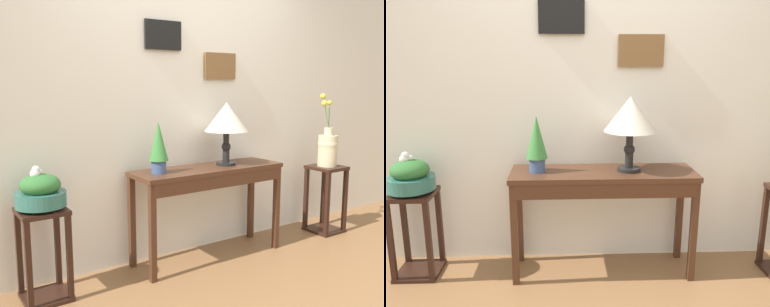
% 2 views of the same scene
% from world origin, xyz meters
% --- Properties ---
extents(back_wall_with_art, '(9.00, 0.13, 2.80)m').
position_xyz_m(back_wall_with_art, '(0.00, 1.47, 1.40)').
color(back_wall_with_art, silver).
rests_on(back_wall_with_art, ground).
extents(console_table, '(1.28, 0.40, 0.76)m').
position_xyz_m(console_table, '(0.12, 1.15, 0.65)').
color(console_table, '#472819').
rests_on(console_table, ground).
extents(table_lamp, '(0.36, 0.36, 0.52)m').
position_xyz_m(table_lamp, '(0.30, 1.18, 1.15)').
color(table_lamp, black).
rests_on(table_lamp, console_table).
extents(potted_plant_on_console, '(0.15, 0.15, 0.39)m').
position_xyz_m(potted_plant_on_console, '(-0.34, 1.18, 0.98)').
color(potted_plant_on_console, '#3D5684').
rests_on(potted_plant_on_console, console_table).
extents(pedestal_stand_left, '(0.30, 0.30, 0.62)m').
position_xyz_m(pedestal_stand_left, '(-1.21, 1.19, 0.31)').
color(pedestal_stand_left, black).
rests_on(pedestal_stand_left, ground).
extents(planter_bowl_wide_left, '(0.32, 0.32, 0.29)m').
position_xyz_m(planter_bowl_wide_left, '(-1.21, 1.19, 0.74)').
color(planter_bowl_wide_left, '#2D665B').
rests_on(planter_bowl_wide_left, pedestal_stand_left).
extents(pedestal_stand_right, '(0.30, 0.30, 0.65)m').
position_xyz_m(pedestal_stand_right, '(1.45, 1.07, 0.33)').
color(pedestal_stand_right, black).
rests_on(pedestal_stand_right, ground).
extents(flower_vase_tall_right, '(0.19, 0.24, 0.69)m').
position_xyz_m(flower_vase_tall_right, '(1.45, 1.07, 0.84)').
color(flower_vase_tall_right, beige).
rests_on(flower_vase_tall_right, pedestal_stand_right).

